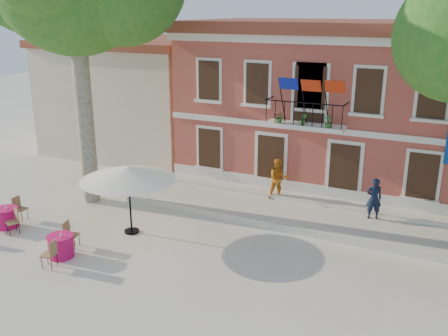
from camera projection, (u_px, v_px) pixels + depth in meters
ground at (197, 251)px, 17.29m from camera, size 90.00×90.00×0.00m
main_building at (333, 101)px, 23.87m from camera, size 13.50×9.59×7.50m
neighbor_west at (145, 93)px, 29.68m from camera, size 9.40×9.40×6.40m
terrace at (293, 212)px, 20.19m from camera, size 14.00×3.40×0.30m
patio_umbrella at (128, 173)px, 18.03m from camera, size 3.49×3.49×2.59m
pedestrian_navy at (374, 198)px, 19.01m from camera, size 0.70×0.59×1.63m
pedestrian_orange at (278, 179)px, 20.96m from camera, size 1.07×1.02×1.74m
cafe_table_0 at (6, 217)px, 19.06m from camera, size 1.87×1.68×0.95m
cafe_table_1 at (61, 245)px, 16.77m from camera, size 0.90×1.97×0.95m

